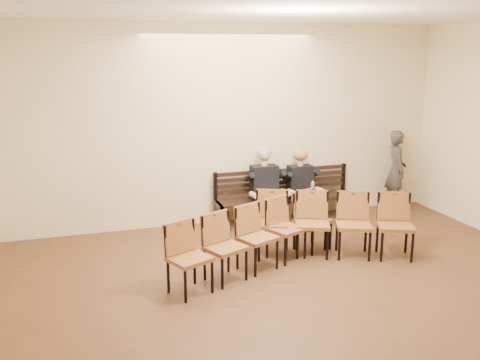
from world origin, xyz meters
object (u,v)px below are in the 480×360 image
Objects in this scene: bench at (285,209)px; passerby at (396,164)px; chair_row_front at (333,225)px; chair_row_back at (257,238)px; water_bottle at (312,195)px; bag at (217,234)px; laptop at (269,197)px; seated_woman at (302,188)px; seated_man at (266,187)px.

passerby is at bearing 2.45° from bench.
bench is 2.44m from passerby.
chair_row_front reaches higher than chair_row_back.
bag is (-1.84, -0.36, -0.41)m from water_bottle.
laptop is at bearing 172.70° from water_bottle.
bag is (-1.48, -0.70, -0.08)m from bench.
bench is 0.50m from seated_woman.
seated_woman is 2.11m from passerby.
chair_row_front is at bearing -80.52° from laptop.
seated_woman is 5.77× the size of water_bottle.
seated_man is at bearing 42.67° from chair_row_back.
water_bottle is (0.10, -0.22, -0.07)m from seated_woman.
bench is 1.85× the size of seated_man.
bag is (-1.05, -0.58, -0.56)m from seated_man.
bag is 1.28m from chair_row_back.
bench is 1.78m from chair_row_front.
bench is at bearing 113.24° from chair_row_front.
seated_woman reaches higher than bag.
bench is at bearing 136.76° from water_bottle.
seated_woman is 1.90m from bag.
bench is at bearing 33.95° from chair_row_back.
seated_man is 0.19m from laptop.
bench is 6.63× the size of bag.
laptop is (0.01, -0.12, -0.14)m from seated_man.
seated_woman is 0.69m from laptop.
passerby is 2.99m from chair_row_front.
seated_man is 0.79× the size of passerby.
bag is at bearing 119.20° from passerby.
laptop is 2.80m from passerby.
laptop is 0.13× the size of chair_row_front.
bag is 0.14× the size of chair_row_back.
passerby reaches higher than water_bottle.
passerby reaches higher than seated_woman.
chair_row_back is at bearing -113.65° from seated_man.
chair_row_front is (0.46, -1.52, -0.08)m from laptop.
seated_woman reaches higher than chair_row_back.
seated_woman reaches higher than chair_row_front.
laptop is at bearing 114.43° from passerby.
chair_row_back reaches higher than water_bottle.
laptop is at bearing -169.64° from seated_woman.
bench is 11.89× the size of water_bottle.
laptop is at bearing 40.76° from chair_row_back.
seated_man reaches higher than laptop.
seated_woman is (0.69, 0.00, -0.07)m from seated_man.
bag is (-1.06, -0.46, -0.42)m from laptop.
bag is at bearing -163.83° from laptop.
bench is 2.06× the size of seated_woman.
chair_row_front reaches higher than bag.
water_bottle is at bearing 119.97° from passerby.
seated_man is 1.72m from chair_row_front.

